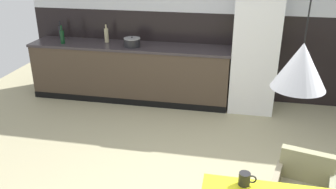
{
  "coord_description": "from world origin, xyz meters",
  "views": [
    {
      "loc": [
        0.11,
        -2.75,
        2.38
      ],
      "look_at": [
        -0.56,
        0.57,
        0.94
      ],
      "focal_mm": 37.57,
      "sensor_mm": 36.0,
      "label": 1
    }
  ],
  "objects": [
    {
      "name": "bottle_spice_small",
      "position": [
        -2.65,
        2.35,
        1.03
      ],
      "size": [
        0.07,
        0.07,
        0.29
      ],
      "color": "#0F3319",
      "rests_on": "kitchen_counter"
    },
    {
      "name": "cooking_pot",
      "position": [
        -1.5,
        2.4,
        0.98
      ],
      "size": [
        0.26,
        0.26,
        0.16
      ],
      "color": "black",
      "rests_on": "kitchen_counter"
    },
    {
      "name": "kitchen_counter",
      "position": [
        -1.58,
        2.48,
        0.46
      ],
      "size": [
        3.23,
        0.63,
        0.91
      ],
      "color": "#44372A",
      "rests_on": "ground"
    },
    {
      "name": "pendant_lamp_over_table_near",
      "position": [
        0.44,
        -0.89,
        1.79
      ],
      "size": [
        0.29,
        0.29,
        1.08
      ],
      "color": "black"
    },
    {
      "name": "mug_glass_clear",
      "position": [
        0.24,
        -0.54,
        0.79
      ],
      "size": [
        0.13,
        0.09,
        0.1
      ],
      "color": "black",
      "rests_on": "dining_table"
    },
    {
      "name": "bottle_vinegar_dark",
      "position": [
        -1.98,
        2.57,
        1.03
      ],
      "size": [
        0.07,
        0.07,
        0.29
      ],
      "color": "tan",
      "rests_on": "kitchen_counter"
    },
    {
      "name": "refrigerator_column",
      "position": [
        0.37,
        2.48,
        0.97
      ],
      "size": [
        0.66,
        0.6,
        1.95
      ],
      "primitive_type": "cube",
      "color": "silver",
      "rests_on": "ground"
    },
    {
      "name": "bottle_oil_tall",
      "position": [
        -2.81,
        2.62,
        1.03
      ],
      "size": [
        0.06,
        0.06,
        0.3
      ],
      "color": "black",
      "rests_on": "kitchen_counter"
    },
    {
      "name": "armchair_near_window",
      "position": [
        0.76,
        -0.07,
        0.48
      ],
      "size": [
        0.58,
        0.57,
        0.73
      ],
      "rotation": [
        0.0,
        0.0,
        2.9
      ],
      "color": "gray",
      "rests_on": "ground"
    },
    {
      "name": "back_wall_splashback_dark",
      "position": [
        0.0,
        2.84,
        0.7
      ],
      "size": [
        6.66,
        0.12,
        1.4
      ],
      "primitive_type": "cube",
      "color": "black",
      "rests_on": "ground"
    }
  ]
}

